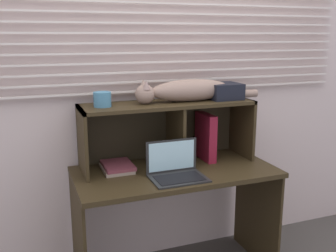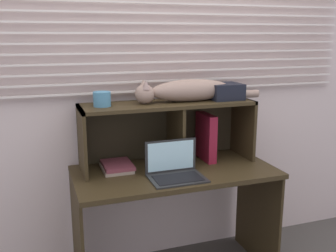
% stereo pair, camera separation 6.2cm
% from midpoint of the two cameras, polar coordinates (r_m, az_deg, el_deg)
% --- Properties ---
extents(back_panel_with_blinds, '(4.40, 0.08, 2.50)m').
position_cam_midpoint_polar(back_panel_with_blinds, '(2.64, -2.30, 6.45)').
color(back_panel_with_blinds, beige).
rests_on(back_panel_with_blinds, ground).
extents(desk, '(1.25, 0.61, 0.74)m').
position_cam_midpoint_polar(desk, '(2.50, 0.36, -9.84)').
color(desk, '#342815').
rests_on(desk, ground).
extents(hutch_shelf_unit, '(1.12, 0.32, 0.41)m').
position_cam_midpoint_polar(hutch_shelf_unit, '(2.52, -0.81, 0.78)').
color(hutch_shelf_unit, '#342815').
rests_on(hutch_shelf_unit, desk).
extents(cat, '(0.86, 0.15, 0.15)m').
position_cam_midpoint_polar(cat, '(2.50, 2.11, 5.20)').
color(cat, gray).
rests_on(cat, hutch_shelf_unit).
extents(laptop, '(0.32, 0.23, 0.21)m').
position_cam_midpoint_polar(laptop, '(2.31, 0.41, -6.50)').
color(laptop, '#262626').
rests_on(laptop, desk).
extents(binder_upright, '(0.06, 0.23, 0.31)m').
position_cam_midpoint_polar(binder_upright, '(2.62, 4.86, -1.58)').
color(binder_upright, maroon).
rests_on(binder_upright, desk).
extents(book_stack, '(0.19, 0.24, 0.04)m').
position_cam_midpoint_polar(book_stack, '(2.46, -8.20, -5.97)').
color(book_stack, gray).
rests_on(book_stack, desk).
extents(small_basket, '(0.10, 0.10, 0.09)m').
position_cam_midpoint_polar(small_basket, '(2.35, -10.38, 3.87)').
color(small_basket, teal).
rests_on(small_basket, hutch_shelf_unit).
extents(storage_box, '(0.21, 0.20, 0.10)m').
position_cam_midpoint_polar(storage_box, '(2.61, 7.53, 5.10)').
color(storage_box, black).
rests_on(storage_box, hutch_shelf_unit).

